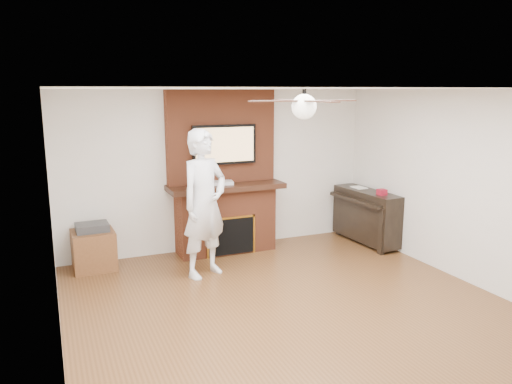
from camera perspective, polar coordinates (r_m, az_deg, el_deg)
name	(u,v)px	position (r m, az deg, el deg)	size (l,w,h in m)	color
room_shell	(302,207)	(5.40, 5.29, -1.75)	(5.36, 5.86, 2.86)	#543218
fireplace	(224,188)	(7.74, -3.68, 0.41)	(1.78, 0.64, 2.50)	brown
tv	(224,145)	(7.59, -3.63, 5.43)	(1.00, 0.08, 0.60)	black
ceiling_fan	(304,106)	(5.25, 5.51, 9.81)	(1.21, 1.21, 0.31)	black
person	(204,204)	(6.70, -5.92, -1.34)	(0.73, 0.49, 2.00)	silver
side_table	(94,248)	(7.45, -18.07, -6.09)	(0.59, 0.59, 0.66)	brown
piano	(367,215)	(8.41, 12.52, -2.58)	(0.57, 1.37, 0.97)	black
cable_box	(221,183)	(7.60, -4.03, 1.06)	(0.36, 0.20, 0.05)	silver
candle_orange	(224,251)	(7.72, -3.70, -6.73)	(0.08, 0.08, 0.14)	orange
candle_green	(223,251)	(7.79, -3.77, -6.76)	(0.06, 0.06, 0.08)	#3D8234
candle_cream	(238,249)	(7.88, -2.10, -6.49)	(0.08, 0.08, 0.10)	beige
candle_blue	(240,249)	(7.86, -1.79, -6.54)	(0.06, 0.06, 0.09)	teal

